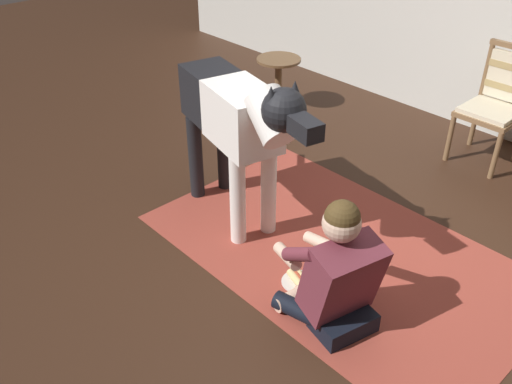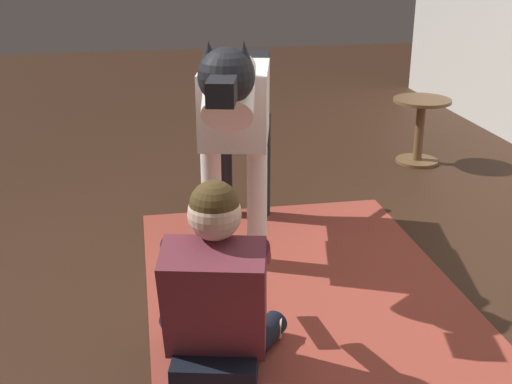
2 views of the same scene
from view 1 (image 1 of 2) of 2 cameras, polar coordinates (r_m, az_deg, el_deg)
ground_plane at (r=3.84m, az=7.94°, el=-6.20°), size 15.94×15.94×0.00m
area_rug at (r=3.85m, az=8.44°, el=-6.02°), size 2.55×1.57×0.01m
dining_chair_left_of_pair at (r=5.08m, az=23.64°, el=8.65°), size 0.46×0.47×0.98m
person_sitting_on_floor at (r=3.16m, az=8.23°, el=-8.38°), size 0.72×0.57×0.82m
large_dog at (r=3.69m, az=-1.86°, el=7.47°), size 1.61×0.55×1.26m
hot_dog_on_plate at (r=3.57m, az=4.43°, el=-8.96°), size 0.22×0.22×0.06m
round_side_table at (r=5.76m, az=2.31°, el=11.63°), size 0.44×0.44×0.52m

